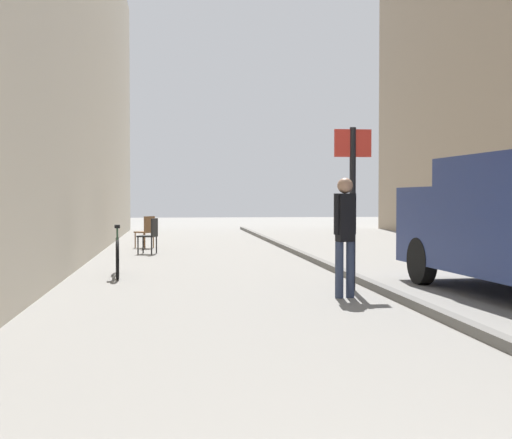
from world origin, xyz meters
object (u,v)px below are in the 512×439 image
(bicycle_leaning, at_px, (117,256))
(cafe_chair_near_window, at_px, (150,233))
(cafe_chair_by_doorway, at_px, (147,230))
(pedestrian_main_foreground, at_px, (345,229))
(street_sign_post, at_px, (353,194))

(bicycle_leaning, height_order, cafe_chair_near_window, bicycle_leaning)
(bicycle_leaning, height_order, cafe_chair_by_doorway, bicycle_leaning)
(pedestrian_main_foreground, bearing_deg, bicycle_leaning, 126.15)
(street_sign_post, bearing_deg, cafe_chair_near_window, -65.99)
(street_sign_post, xyz_separation_m, cafe_chair_by_doorway, (-3.62, 9.96, -1.00))
(street_sign_post, bearing_deg, bicycle_leaning, -32.14)
(street_sign_post, height_order, cafe_chair_by_doorway, street_sign_post)
(pedestrian_main_foreground, xyz_separation_m, cafe_chair_by_doorway, (-3.29, 10.78, -0.48))
(pedestrian_main_foreground, xyz_separation_m, street_sign_post, (0.33, 0.82, 0.52))
(cafe_chair_near_window, bearing_deg, cafe_chair_by_doorway, 23.00)
(bicycle_leaning, relative_size, cafe_chair_by_doorway, 1.88)
(pedestrian_main_foreground, relative_size, cafe_chair_near_window, 1.89)
(street_sign_post, xyz_separation_m, cafe_chair_near_window, (-3.44, 7.77, -1.00))
(bicycle_leaning, xyz_separation_m, cafe_chair_by_doorway, (0.27, 7.50, 0.17))
(pedestrian_main_foreground, relative_size, street_sign_post, 0.68)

